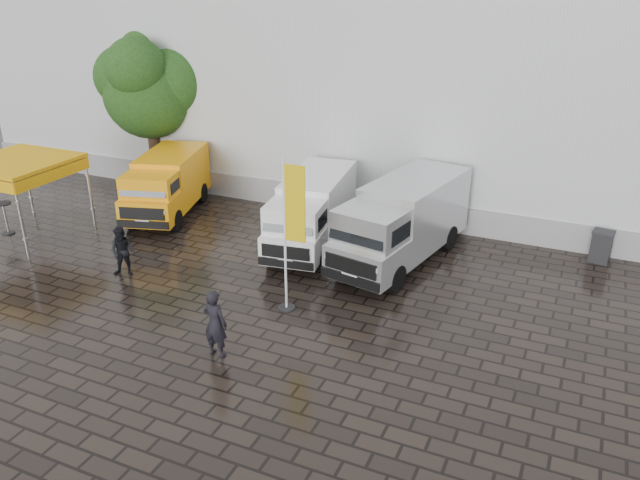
{
  "coord_description": "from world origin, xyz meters",
  "views": [
    {
      "loc": [
        7.26,
        -13.66,
        8.99
      ],
      "look_at": [
        0.16,
        2.2,
        1.44
      ],
      "focal_mm": 35.0,
      "sensor_mm": 36.0,
      "label": 1
    }
  ],
  "objects_px": {
    "van_yellow": "(167,186)",
    "cocktail_table": "(6,218)",
    "person_front": "(215,323)",
    "canopy_tent": "(16,164)",
    "van_silver": "(402,224)",
    "van_white": "(312,213)",
    "wheelie_bin": "(601,246)",
    "flagpole": "(291,230)",
    "person_tent": "(123,252)"
  },
  "relations": [
    {
      "from": "canopy_tent",
      "to": "van_yellow",
      "type": "bearing_deg",
      "value": 47.1
    },
    {
      "from": "person_front",
      "to": "person_tent",
      "type": "height_order",
      "value": "person_front"
    },
    {
      "from": "canopy_tent",
      "to": "van_silver",
      "type": "bearing_deg",
      "value": 14.13
    },
    {
      "from": "cocktail_table",
      "to": "wheelie_bin",
      "type": "bearing_deg",
      "value": 17.6
    },
    {
      "from": "cocktail_table",
      "to": "van_yellow",
      "type": "bearing_deg",
      "value": 43.63
    },
    {
      "from": "cocktail_table",
      "to": "wheelie_bin",
      "type": "xyz_separation_m",
      "value": [
        20.09,
        6.37,
        -0.05
      ]
    },
    {
      "from": "van_silver",
      "to": "cocktail_table",
      "type": "height_order",
      "value": "van_silver"
    },
    {
      "from": "canopy_tent",
      "to": "wheelie_bin",
      "type": "distance_m",
      "value": 20.38
    },
    {
      "from": "flagpole",
      "to": "person_tent",
      "type": "distance_m",
      "value": 6.11
    },
    {
      "from": "van_white",
      "to": "person_tent",
      "type": "height_order",
      "value": "van_white"
    },
    {
      "from": "van_white",
      "to": "flagpole",
      "type": "bearing_deg",
      "value": -80.21
    },
    {
      "from": "canopy_tent",
      "to": "person_front",
      "type": "bearing_deg",
      "value": -20.06
    },
    {
      "from": "wheelie_bin",
      "to": "person_front",
      "type": "xyz_separation_m",
      "value": [
        -8.66,
        -9.98,
        0.38
      ]
    },
    {
      "from": "van_yellow",
      "to": "person_front",
      "type": "relative_size",
      "value": 2.77
    },
    {
      "from": "van_white",
      "to": "cocktail_table",
      "type": "xyz_separation_m",
      "value": [
        -10.74,
        -3.62,
        -0.6
      ]
    },
    {
      "from": "van_silver",
      "to": "canopy_tent",
      "type": "height_order",
      "value": "canopy_tent"
    },
    {
      "from": "van_yellow",
      "to": "cocktail_table",
      "type": "bearing_deg",
      "value": -152.84
    },
    {
      "from": "van_white",
      "to": "wheelie_bin",
      "type": "distance_m",
      "value": 9.77
    },
    {
      "from": "van_white",
      "to": "wheelie_bin",
      "type": "height_order",
      "value": "van_white"
    },
    {
      "from": "canopy_tent",
      "to": "person_tent",
      "type": "height_order",
      "value": "canopy_tent"
    },
    {
      "from": "wheelie_bin",
      "to": "flagpole",
      "type": "bearing_deg",
      "value": -129.54
    },
    {
      "from": "flagpole",
      "to": "person_front",
      "type": "relative_size",
      "value": 2.46
    },
    {
      "from": "van_silver",
      "to": "person_front",
      "type": "height_order",
      "value": "van_silver"
    },
    {
      "from": "van_silver",
      "to": "person_tent",
      "type": "bearing_deg",
      "value": -138.43
    },
    {
      "from": "van_yellow",
      "to": "person_tent",
      "type": "relative_size",
      "value": 3.13
    },
    {
      "from": "wheelie_bin",
      "to": "person_tent",
      "type": "relative_size",
      "value": 0.67
    },
    {
      "from": "van_white",
      "to": "person_front",
      "type": "distance_m",
      "value": 7.26
    },
    {
      "from": "wheelie_bin",
      "to": "person_front",
      "type": "distance_m",
      "value": 13.22
    },
    {
      "from": "flagpole",
      "to": "van_silver",
      "type": "bearing_deg",
      "value": 67.18
    },
    {
      "from": "flagpole",
      "to": "cocktail_table",
      "type": "bearing_deg",
      "value": 176.4
    },
    {
      "from": "person_tent",
      "to": "flagpole",
      "type": "bearing_deg",
      "value": -18.11
    },
    {
      "from": "cocktail_table",
      "to": "person_front",
      "type": "bearing_deg",
      "value": -17.49
    },
    {
      "from": "cocktail_table",
      "to": "person_front",
      "type": "relative_size",
      "value": 0.65
    },
    {
      "from": "van_yellow",
      "to": "person_front",
      "type": "height_order",
      "value": "van_yellow"
    },
    {
      "from": "van_yellow",
      "to": "person_front",
      "type": "xyz_separation_m",
      "value": [
        7.17,
        -7.67,
        -0.26
      ]
    },
    {
      "from": "van_yellow",
      "to": "wheelie_bin",
      "type": "distance_m",
      "value": 16.01
    },
    {
      "from": "canopy_tent",
      "to": "wheelie_bin",
      "type": "height_order",
      "value": "canopy_tent"
    },
    {
      "from": "van_yellow",
      "to": "person_tent",
      "type": "height_order",
      "value": "van_yellow"
    },
    {
      "from": "flagpole",
      "to": "person_tent",
      "type": "xyz_separation_m",
      "value": [
        -5.87,
        -0.18,
        -1.67
      ]
    },
    {
      "from": "person_tent",
      "to": "person_front",
      "type": "bearing_deg",
      "value": -47.11
    },
    {
      "from": "van_yellow",
      "to": "van_white",
      "type": "distance_m",
      "value": 6.49
    },
    {
      "from": "van_yellow",
      "to": "cocktail_table",
      "type": "relative_size",
      "value": 4.27
    },
    {
      "from": "cocktail_table",
      "to": "person_front",
      "type": "height_order",
      "value": "person_front"
    },
    {
      "from": "canopy_tent",
      "to": "van_white",
      "type": "bearing_deg",
      "value": 18.45
    },
    {
      "from": "cocktail_table",
      "to": "person_tent",
      "type": "relative_size",
      "value": 0.73
    },
    {
      "from": "canopy_tent",
      "to": "cocktail_table",
      "type": "distance_m",
      "value": 2.22
    },
    {
      "from": "van_silver",
      "to": "person_front",
      "type": "relative_size",
      "value": 3.36
    },
    {
      "from": "person_front",
      "to": "person_tent",
      "type": "distance_m",
      "value": 5.81
    },
    {
      "from": "flagpole",
      "to": "wheelie_bin",
      "type": "relative_size",
      "value": 4.15
    },
    {
      "from": "van_yellow",
      "to": "flagpole",
      "type": "distance_m",
      "value": 9.33
    }
  ]
}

